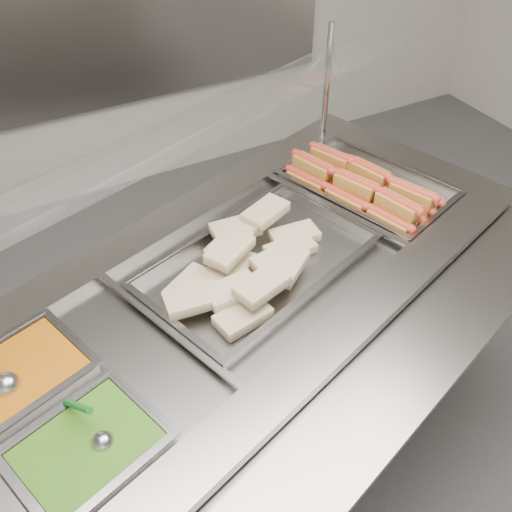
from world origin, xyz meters
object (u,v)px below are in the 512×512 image
sneeze_guard (185,134)px  pan_hotdogs (366,193)px  steam_counter (246,365)px  pan_wraps (258,267)px  serving_spoon (98,436)px  ladle (5,383)px

sneeze_guard → pan_hotdogs: (0.72, -0.01, -0.44)m
steam_counter → pan_wraps: bearing=18.6°
pan_wraps → serving_spoon: serving_spoon is taller
pan_hotdogs → serving_spoon: 1.36m
pan_hotdogs → pan_wraps: size_ratio=0.82×
pan_hotdogs → sneeze_guard: bearing=179.3°
sneeze_guard → ladle: size_ratio=8.63×
steam_counter → serving_spoon: 0.85m
pan_wraps → ladle: bearing=-171.4°
pan_hotdogs → steam_counter: bearing=-161.4°
ladle → serving_spoon: 0.31m
serving_spoon → pan_wraps: bearing=31.1°
pan_hotdogs → ladle: 1.43m
steam_counter → ladle: bearing=-172.2°
pan_wraps → sneeze_guard: bearing=123.9°
steam_counter → ladle: 0.91m
steam_counter → pan_wraps: size_ratio=2.65×
sneeze_guard → ladle: bearing=-154.1°
pan_hotdogs → serving_spoon: (-1.22, -0.58, 0.06)m
pan_wraps → serving_spoon: size_ratio=4.49×
ladle → sneeze_guard: bearing=25.9°
steam_counter → sneeze_guard: size_ratio=1.23×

